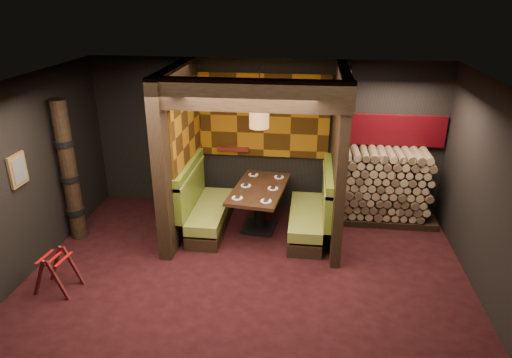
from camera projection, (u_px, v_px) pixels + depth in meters
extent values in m
cube|color=black|center=(245.00, 288.00, 6.56)|extent=(6.50, 5.50, 0.02)
cube|color=black|center=(243.00, 89.00, 5.45)|extent=(6.50, 5.50, 0.02)
cube|color=black|center=(265.00, 136.00, 8.53)|extent=(6.50, 0.02, 2.85)
cube|color=black|center=(192.00, 348.00, 3.47)|extent=(6.50, 0.02, 2.85)
cube|color=black|center=(14.00, 185.00, 6.37)|extent=(0.02, 5.50, 2.85)
cube|color=black|center=(504.00, 211.00, 5.64)|extent=(0.02, 5.50, 2.85)
cube|color=black|center=(179.00, 152.00, 7.67)|extent=(0.20, 2.20, 2.85)
cube|color=black|center=(338.00, 158.00, 7.42)|extent=(0.15, 2.10, 2.85)
cube|color=black|center=(249.00, 95.00, 6.19)|extent=(2.85, 0.18, 0.44)
cube|color=#8C540C|center=(264.00, 116.00, 8.34)|extent=(2.40, 0.06, 1.55)
cube|color=#8C540C|center=(187.00, 125.00, 7.65)|extent=(0.04, 1.85, 1.45)
cube|color=#5C1914|center=(233.00, 149.00, 8.59)|extent=(0.60, 0.12, 0.07)
cube|color=black|center=(211.00, 223.00, 8.12)|extent=(0.55, 1.60, 0.22)
cube|color=olive|center=(210.00, 211.00, 8.02)|extent=(0.55, 1.60, 0.18)
cube|color=#55741E|center=(190.00, 189.00, 7.91)|extent=(0.12, 1.60, 0.78)
cube|color=olive|center=(189.00, 171.00, 7.77)|extent=(0.15, 1.60, 0.06)
cube|color=black|center=(305.00, 229.00, 7.93)|extent=(0.55, 1.60, 0.22)
cube|color=olive|center=(306.00, 216.00, 7.83)|extent=(0.55, 1.60, 0.18)
cube|color=#55741E|center=(327.00, 196.00, 7.65)|extent=(0.12, 1.60, 0.78)
cube|color=olive|center=(328.00, 177.00, 7.51)|extent=(0.15, 1.60, 0.06)
cube|color=black|center=(259.00, 227.00, 8.15)|extent=(0.62, 0.62, 0.06)
cylinder|color=black|center=(259.00, 210.00, 8.02)|extent=(0.20, 0.20, 0.75)
cube|color=#352115|center=(259.00, 189.00, 7.86)|extent=(1.02, 1.62, 0.06)
cylinder|color=white|center=(237.00, 198.00, 7.43)|extent=(0.18, 0.18, 0.01)
cube|color=black|center=(237.00, 197.00, 7.43)|extent=(0.08, 0.12, 0.02)
cylinder|color=white|center=(266.00, 201.00, 7.32)|extent=(0.18, 0.18, 0.01)
cube|color=black|center=(266.00, 200.00, 7.32)|extent=(0.08, 0.12, 0.02)
cylinder|color=white|center=(246.00, 186.00, 7.90)|extent=(0.18, 0.18, 0.01)
cube|color=black|center=(246.00, 185.00, 7.90)|extent=(0.08, 0.12, 0.02)
cylinder|color=white|center=(273.00, 188.00, 7.79)|extent=(0.18, 0.18, 0.01)
cube|color=black|center=(273.00, 187.00, 7.79)|extent=(0.08, 0.12, 0.02)
cylinder|color=white|center=(253.00, 175.00, 8.37)|extent=(0.18, 0.18, 0.01)
cube|color=black|center=(253.00, 174.00, 8.36)|extent=(0.08, 0.12, 0.02)
cylinder|color=white|center=(279.00, 177.00, 8.26)|extent=(0.18, 0.18, 0.01)
cube|color=black|center=(279.00, 176.00, 8.26)|extent=(0.08, 0.12, 0.02)
cylinder|color=#8E5D33|center=(259.00, 114.00, 7.30)|extent=(0.32, 0.32, 0.45)
sphere|color=#FFC672|center=(259.00, 114.00, 7.30)|extent=(0.18, 0.18, 0.18)
cylinder|color=black|center=(259.00, 84.00, 7.12)|extent=(0.02, 0.02, 0.51)
cube|color=brown|center=(18.00, 170.00, 6.38)|extent=(0.04, 0.36, 0.46)
cube|color=#3F3F3F|center=(19.00, 170.00, 6.38)|extent=(0.01, 0.27, 0.36)
cube|color=#441314|center=(39.00, 279.00, 6.27)|extent=(0.29, 0.07, 0.63)
cube|color=#441314|center=(58.00, 281.00, 6.21)|extent=(0.29, 0.07, 0.63)
cube|color=#441314|center=(56.00, 264.00, 6.60)|extent=(0.29, 0.07, 0.63)
cube|color=#441314|center=(74.00, 267.00, 6.54)|extent=(0.29, 0.07, 0.63)
cube|color=maroon|center=(45.00, 257.00, 6.35)|extent=(0.08, 0.39, 0.01)
cube|color=maroon|center=(54.00, 258.00, 6.32)|extent=(0.08, 0.39, 0.01)
cube|color=maroon|center=(64.00, 259.00, 6.29)|extent=(0.08, 0.39, 0.01)
cylinder|color=black|center=(69.00, 172.00, 7.44)|extent=(0.26, 0.26, 2.40)
cylinder|color=black|center=(76.00, 211.00, 7.71)|extent=(0.31, 0.31, 0.09)
cylinder|color=black|center=(70.00, 178.00, 7.48)|extent=(0.31, 0.31, 0.09)
cylinder|color=black|center=(64.00, 143.00, 7.25)|extent=(0.31, 0.31, 0.09)
cube|color=black|center=(385.00, 217.00, 8.43)|extent=(1.73, 0.70, 0.12)
cube|color=brown|center=(389.00, 184.00, 8.17)|extent=(1.73, 0.70, 1.24)
cube|color=#650811|center=(392.00, 130.00, 8.12)|extent=(1.83, 0.10, 0.56)
cube|color=black|center=(343.00, 153.00, 7.65)|extent=(0.08, 0.08, 2.85)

